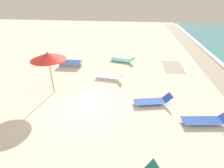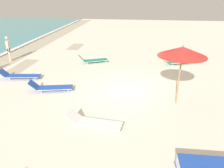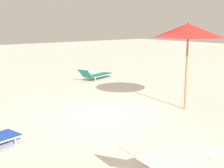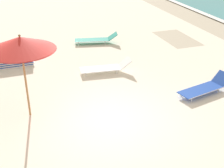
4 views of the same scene
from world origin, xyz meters
TOP-DOWN VIEW (x-y plane):
  - ground_plane at (0.00, 0.01)m, footprint 60.00×60.00m
  - beach_umbrella at (-1.03, -2.21)m, footprint 2.01×2.01m
  - lounger_stack at (-5.28, -2.58)m, footprint 0.65×1.89m
  - sun_lounger_under_umbrella at (0.84, 6.27)m, footprint 0.89×2.32m
  - sun_lounger_beside_umbrella at (-0.51, 3.86)m, footprint 1.04×2.18m
  - sun_lounger_mid_beach_solo at (-6.92, 1.70)m, footprint 1.07×2.24m
  - sun_lounger_mid_beach_pair_a at (-3.34, 1.05)m, footprint 0.84×2.12m

SIDE VIEW (x-z plane):
  - ground_plane at x=0.00m, z-range -0.16..0.00m
  - sun_lounger_mid_beach_solo at x=-6.92m, z-range -0.04..0.46m
  - sun_lounger_mid_beach_pair_a at x=-3.34m, z-range -0.05..0.47m
  - sun_lounger_under_umbrella at x=0.84m, z-range -0.07..0.49m
  - sun_lounger_beside_umbrella at x=-0.51m, z-range -0.07..0.49m
  - lounger_stack at x=-5.28m, z-range 0.00..0.49m
  - beach_umbrella at x=-1.03m, z-range 1.05..3.69m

